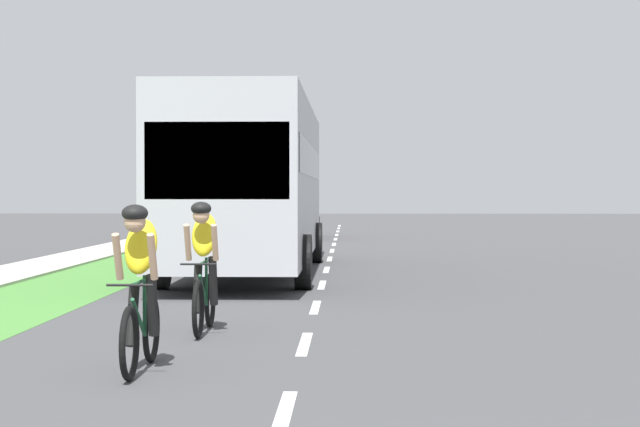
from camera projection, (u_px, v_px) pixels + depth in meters
name	position (u px, v px, depth m)	size (l,w,h in m)	color
ground_plane	(326.00, 271.00, 22.71)	(120.00, 120.00, 0.00)	#424244
grass_verge	(116.00, 270.00, 22.83)	(2.21, 70.00, 0.01)	#478438
sidewalk_concrete	(28.00, 270.00, 22.89)	(1.63, 70.00, 0.10)	#B2ADA3
lane_markings_center	(330.00, 259.00, 26.70)	(0.12, 54.07, 0.01)	white
cyclist_lead	(140.00, 286.00, 9.93)	(0.42, 1.72, 1.58)	black
cyclist_trailing	(204.00, 266.00, 12.67)	(0.42, 1.72, 1.58)	black
bus_silver	(251.00, 178.00, 22.10)	(2.78, 11.60, 3.48)	#A5A8AD
pickup_maroon	(288.00, 215.00, 38.90)	(2.22, 5.10, 1.64)	maroon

